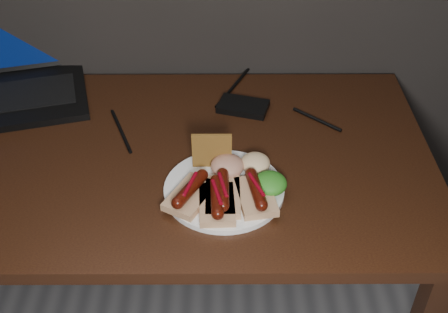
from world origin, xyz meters
The scene contains 13 objects.
desk centered at (0.00, 1.38, 0.66)m, with size 1.40×0.70×0.75m.
laptop centered at (-0.33, 1.65, 0.80)m, with size 0.45×0.44×0.25m.
hard_drive centered at (0.28, 1.56, 0.76)m, with size 0.12×0.08×0.02m, color black.
desk_cables centered at (0.05, 1.53, 0.75)m, with size 0.95×0.40×0.01m.
plate centered at (0.23, 1.25, 0.76)m, with size 0.25×0.25×0.01m, color white.
bread_sausage_left centered at (0.16, 1.21, 0.78)m, with size 0.12×0.13×0.04m.
bread_sausage_center centered at (0.22, 1.21, 0.78)m, with size 0.07×0.12×0.04m.
bread_sausage_right centered at (0.29, 1.21, 0.78)m, with size 0.09×0.13×0.04m.
bread_sausage_extra centered at (0.21, 1.19, 0.78)m, with size 0.07×0.12×0.04m.
crispbread centered at (0.20, 1.32, 0.80)m, with size 0.09×0.01×0.09m, color #A16A2C.
salad_greens centered at (0.32, 1.24, 0.78)m, with size 0.07×0.07×0.04m, color #185210.
salsa_mound centered at (0.23, 1.30, 0.78)m, with size 0.07×0.07×0.04m, color maroon.
coleslaw_mound centered at (0.29, 1.31, 0.78)m, with size 0.06×0.06×0.04m, color beige.
Camera 1 is at (0.22, 0.38, 1.54)m, focal length 45.00 mm.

